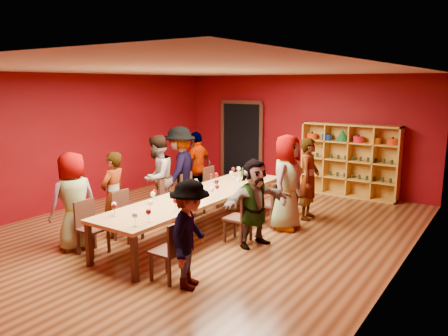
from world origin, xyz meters
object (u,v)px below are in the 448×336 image
Objects in this scene: person_left_1 at (114,195)px; person_right_3 at (287,182)px; spittoon_bowl at (198,193)px; person_left_3 at (180,170)px; chair_person_right_3 at (271,201)px; person_left_2 at (157,178)px; chair_person_right_2 at (242,215)px; person_left_0 at (73,201)px; chair_person_left_0 at (89,224)px; chair_person_left_1 at (125,213)px; chair_person_left_2 at (170,198)px; chair_person_right_0 at (172,248)px; person_right_4 at (309,179)px; chair_person_right_4 at (290,193)px; tasting_table at (200,197)px; chair_person_left_4 at (213,184)px; shelving_unit at (350,157)px; person_right_2 at (254,203)px; chair_person_left_3 at (190,192)px; person_right_0 at (190,234)px; wine_bottle at (242,176)px; person_left_4 at (197,167)px.

person_right_3 is at bearing 121.86° from person_left_1.
person_right_3 is 1.73m from spittoon_bowl.
person_left_3 is 2.11× the size of chair_person_right_3.
person_left_2 is 1.96× the size of chair_person_right_2.
chair_person_left_0 is at bearing 99.66° from person_left_0.
chair_person_left_2 is at bearing 90.00° from chair_person_left_1.
person_right_3 reaches higher than person_left_1.
chair_person_right_0 is 3.87m from person_right_4.
person_right_4 is (0.09, 0.85, -0.07)m from person_right_3.
person_left_1 is 0.86× the size of person_right_3.
person_right_3 reaches higher than chair_person_right_4.
tasting_table is 1.47m from chair_person_right_3.
person_right_3 is at bearing 53.96° from chair_person_left_0.
chair_person_left_4 is at bearing 90.00° from chair_person_left_1.
chair_person_left_4 is at bearing 164.32° from person_left_1.
person_right_3 is (-0.17, -3.19, -0.07)m from shelving_unit.
person_right_4 is 2.47m from spittoon_bowl.
person_right_2 is (2.41, -0.19, -0.11)m from person_left_2.
person_left_0 is at bearing -115.54° from chair_person_left_1.
tasting_table is 5.06× the size of chair_person_left_1.
person_left_0 is 2.67m from person_left_3.
person_left_3 is at bearing 95.67° from chair_person_left_0.
chair_person_left_1 is 1.00× the size of chair_person_right_2.
chair_person_left_4 is 0.48× the size of person_right_3.
chair_person_left_4 is 1.00× the size of chair_person_right_2.
chair_person_left_3 is 2.14m from chair_person_right_4.
chair_person_left_2 is 2.75m from chair_person_right_0.
chair_person_left_4 is (0.28, 2.71, -0.29)m from person_left_1.
person_left_3 is 3.63m from person_right_0.
wine_bottle is (1.23, 0.57, -0.08)m from person_left_3.
person_left_3 is at bearing 159.30° from person_left_2.
person_right_2 reaches higher than person_right_0.
person_right_4 is (2.23, 1.76, 0.35)m from chair_person_left_2.
chair_person_right_2 is at bearing 159.54° from person_right_3.
person_left_0 is at bearing -113.65° from shelving_unit.
chair_person_right_2 is 1.11m from chair_person_right_3.
person_left_4 is (-0.44, 3.50, 0.35)m from chair_person_left_0.
chair_person_right_0 is at bearing -64.02° from spittoon_bowl.
person_left_1 reaches higher than chair_person_right_2.
chair_person_right_0 is at bearing 58.57° from person_left_1.
chair_person_left_1 is 2.77× the size of spittoon_bowl.
tasting_table is 2.19m from chair_person_right_4.
person_right_2 is at bearing 166.60° from person_right_4.
person_right_4 is (2.23, 3.79, 0.35)m from chair_person_left_0.
chair_person_right_0 is at bearing 165.17° from person_right_4.
chair_person_right_4 is 2.77× the size of spittoon_bowl.
person_left_3 is at bearing 158.23° from chair_person_right_2.
person_right_4 is at bearing 83.84° from chair_person_right_0.
person_left_3 reaches higher than person_right_0.
person_left_4 reaches higher than chair_person_right_3.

